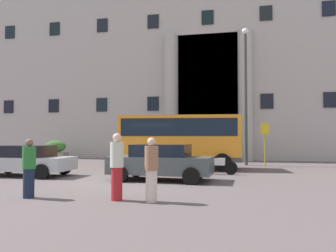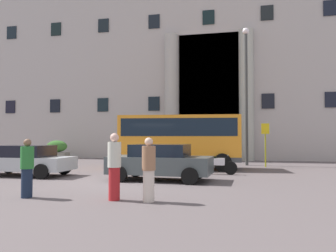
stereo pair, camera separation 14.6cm
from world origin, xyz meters
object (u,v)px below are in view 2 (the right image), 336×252
(pedestrian_man_crossing, at_px, (27,168))
(pedestrian_man_red_shirt, at_px, (114,166))
(orange_minibus, at_px, (180,137))
(lamppost_plaza_centre, at_px, (246,86))
(hedge_planter_entrance_right, at_px, (57,150))
(scooter_by_planter, at_px, (214,164))
(bus_stop_sign, at_px, (265,140))
(parked_compact_extra, at_px, (24,160))
(motorcycle_near_kerb, at_px, (7,160))
(hedge_planter_west, at_px, (148,151))
(parked_hatchback_near, at_px, (160,162))
(pedestrian_woman_dark_dress, at_px, (149,169))
(hedge_planter_far_west, at_px, (200,154))

(pedestrian_man_crossing, height_order, pedestrian_man_red_shirt, pedestrian_man_red_shirt)
(orange_minibus, xyz_separation_m, lamppost_plaza_centre, (3.55, 3.16, 3.16))
(hedge_planter_entrance_right, bearing_deg, scooter_by_planter, -30.83)
(bus_stop_sign, relative_size, parked_compact_extra, 0.59)
(motorcycle_near_kerb, bearing_deg, hedge_planter_west, 54.39)
(parked_compact_extra, bearing_deg, lamppost_plaza_centre, 38.09)
(parked_hatchback_near, height_order, pedestrian_woman_dark_dress, pedestrian_woman_dark_dress)
(pedestrian_man_red_shirt, bearing_deg, orange_minibus, -41.82)
(pedestrian_man_crossing, distance_m, pedestrian_man_red_shirt, 2.54)
(bus_stop_sign, height_order, hedge_planter_far_west, bus_stop_sign)
(parked_compact_extra, relative_size, pedestrian_woman_dark_dress, 2.51)
(bus_stop_sign, xyz_separation_m, parked_compact_extra, (-10.67, -6.76, -0.85))
(bus_stop_sign, distance_m, pedestrian_man_red_shirt, 12.18)
(orange_minibus, height_order, lamppost_plaza_centre, lamppost_plaza_centre)
(parked_hatchback_near, relative_size, pedestrian_man_crossing, 2.46)
(parked_hatchback_near, bearing_deg, orange_minibus, 93.43)
(lamppost_plaza_centre, bearing_deg, bus_stop_sign, -45.83)
(motorcycle_near_kerb, bearing_deg, hedge_planter_far_west, 40.73)
(motorcycle_near_kerb, height_order, pedestrian_man_crossing, pedestrian_man_crossing)
(hedge_planter_west, bearing_deg, parked_hatchback_near, -71.58)
(hedge_planter_west, height_order, scooter_by_planter, hedge_planter_west)
(parked_compact_extra, distance_m, pedestrian_man_red_shirt, 7.46)
(pedestrian_man_crossing, bearing_deg, pedestrian_woman_dark_dress, -160.41)
(hedge_planter_west, bearing_deg, scooter_by_planter, -53.96)
(orange_minibus, height_order, hedge_planter_entrance_right, orange_minibus)
(orange_minibus, xyz_separation_m, hedge_planter_west, (-3.10, 4.74, -0.93))
(pedestrian_man_crossing, bearing_deg, bus_stop_sign, -105.31)
(bus_stop_sign, bearing_deg, hedge_planter_entrance_right, 168.47)
(hedge_planter_far_west, bearing_deg, bus_stop_sign, -32.49)
(motorcycle_near_kerb, bearing_deg, scooter_by_planter, 4.61)
(hedge_planter_entrance_right, xyz_separation_m, pedestrian_man_crossing, (7.74, -14.44, 0.12))
(bus_stop_sign, xyz_separation_m, motorcycle_near_kerb, (-13.58, -4.16, -1.09))
(parked_hatchback_near, relative_size, pedestrian_man_red_shirt, 2.25)
(hedge_planter_entrance_right, relative_size, hedge_planter_far_west, 0.91)
(scooter_by_planter, height_order, pedestrian_man_red_shirt, pedestrian_man_red_shirt)
(hedge_planter_entrance_right, bearing_deg, pedestrian_woman_dark_dress, -51.84)
(orange_minibus, relative_size, parked_hatchback_near, 1.61)
(pedestrian_man_red_shirt, bearing_deg, pedestrian_woman_dark_dress, -131.81)
(bus_stop_sign, height_order, pedestrian_man_red_shirt, bus_stop_sign)
(pedestrian_man_crossing, height_order, lamppost_plaza_centre, lamppost_plaza_centre)
(parked_hatchback_near, relative_size, motorcycle_near_kerb, 1.97)
(parked_compact_extra, relative_size, lamppost_plaza_centre, 0.50)
(motorcycle_near_kerb, bearing_deg, parked_compact_extra, -36.22)
(hedge_planter_far_west, height_order, parked_compact_extra, parked_compact_extra)
(lamppost_plaza_centre, bearing_deg, hedge_planter_entrance_right, 171.81)
(motorcycle_near_kerb, distance_m, pedestrian_man_crossing, 9.63)
(hedge_planter_west, relative_size, motorcycle_near_kerb, 1.02)
(hedge_planter_entrance_right, height_order, pedestrian_woman_dark_dress, pedestrian_woman_dark_dress)
(motorcycle_near_kerb, distance_m, lamppost_plaza_centre, 14.30)
(orange_minibus, height_order, pedestrian_man_red_shirt, orange_minibus)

